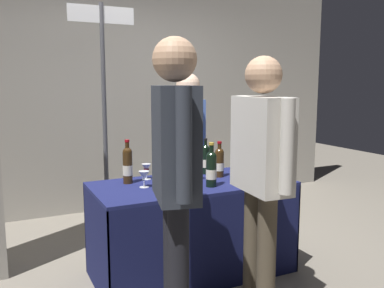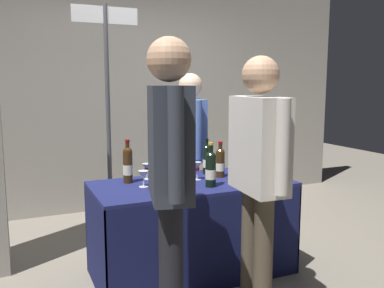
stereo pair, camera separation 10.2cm
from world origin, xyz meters
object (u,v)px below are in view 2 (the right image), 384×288
Objects in this scene: featured_wine_bottle at (128,164)px; booth_signpost at (107,94)px; display_bottle_0 at (255,159)px; tasting_table at (192,210)px; taster_foreground_right at (170,165)px; wine_glass_mid at (143,175)px; vendor_presenter at (190,143)px; flower_vase at (244,169)px; wine_glass_near_vendor at (147,168)px; wine_glass_near_taster at (197,167)px.

booth_signpost reaches higher than featured_wine_bottle.
booth_signpost is (-0.99, 1.11, 0.54)m from display_bottle_0.
tasting_table is 1.07m from taster_foreground_right.
featured_wine_bottle is at bearing -94.47° from booth_signpost.
wine_glass_mid is at bearing -90.38° from booth_signpost.
tasting_table is at bearing -12.76° from vendor_presenter.
tasting_table is 0.62m from featured_wine_bottle.
flower_vase reaches higher than featured_wine_bottle.
wine_glass_near_vendor is at bearing 19.50° from featured_wine_bottle.
taster_foreground_right is (-0.74, -1.40, 0.11)m from vendor_presenter.
featured_wine_bottle is 1.14× the size of display_bottle_0.
vendor_presenter is at bearing 67.26° from tasting_table.
featured_wine_bottle reaches higher than wine_glass_near_vendor.
wine_glass_near_vendor is 0.06× the size of booth_signpost.
booth_signpost reaches higher than display_bottle_0.
wine_glass_mid is at bearing -113.34° from wine_glass_near_vendor.
tasting_table is at bearing -174.04° from display_bottle_0.
vendor_presenter reaches higher than wine_glass_near_vendor.
display_bottle_0 is at bearing 45.75° from flower_vase.
wine_glass_near_taster is at bearing -179.30° from display_bottle_0.
featured_wine_bottle is at bearing 158.19° from tasting_table.
flower_vase is (0.73, -0.22, 0.03)m from wine_glass_mid.
wine_glass_near_taster is at bearing 6.10° from wine_glass_mid.
wine_glass_near_vendor is (-0.90, 0.18, -0.03)m from display_bottle_0.
tasting_table is 1.52m from booth_signpost.
featured_wine_bottle is 0.86× the size of flower_vase.
wine_glass_near_taster is at bearing 39.43° from tasting_table.
vendor_presenter is 0.96m from booth_signpost.
taster_foreground_right is at bearing -123.20° from wine_glass_near_taster.
wine_glass_mid is at bearing 178.80° from tasting_table.
vendor_presenter reaches higher than tasting_table.
vendor_presenter is at bearing 71.30° from wine_glass_near_taster.
wine_glass_near_taster reaches higher than wine_glass_mid.
wine_glass_mid is (-0.39, 0.01, 0.31)m from tasting_table.
wine_glass_near_vendor is at bearing 139.59° from tasting_table.
display_bottle_0 is 2.07× the size of wine_glass_near_taster.
taster_foreground_right reaches higher than vendor_presenter.
wine_glass_near_taster is (0.36, -0.19, 0.01)m from wine_glass_near_vendor.
featured_wine_bottle is 0.89m from flower_vase.
taster_foreground_right reaches higher than wine_glass_near_vendor.
flower_vase is at bearing -26.38° from featured_wine_bottle.
vendor_presenter is 0.71× the size of booth_signpost.
taster_foreground_right is (-0.82, -0.57, 0.20)m from flower_vase.
display_bottle_0 is 0.17× the size of taster_foreground_right.
vendor_presenter is (-0.08, 0.83, 0.10)m from flower_vase.
vendor_presenter is (0.72, 0.44, 0.07)m from featured_wine_bottle.
wine_glass_mid is (-0.10, -0.24, -0.00)m from wine_glass_near_vendor.
wine_glass_near_vendor is 1.07m from taster_foreground_right.
flower_vase is (0.34, -0.21, 0.34)m from tasting_table.
taster_foreground_right is 1.99m from booth_signpost.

